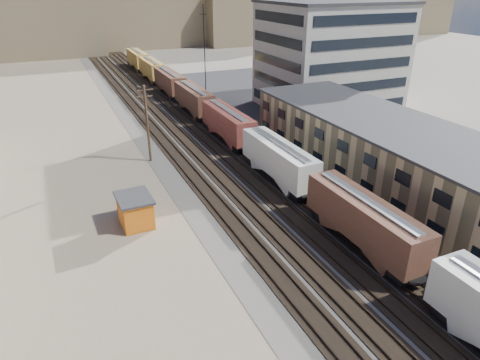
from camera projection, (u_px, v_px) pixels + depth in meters
name	position (u px, v px, depth m)	size (l,w,h in m)	color
ballast_bed	(193.00, 134.00, 65.95)	(18.00, 200.00, 0.06)	#4C4742
dirt_yard	(58.00, 182.00, 50.24)	(24.00, 180.00, 0.03)	#7D6B56
asphalt_lot	(371.00, 144.00, 61.83)	(26.00, 120.00, 0.04)	#232326
rail_tracks	(189.00, 134.00, 65.71)	(11.40, 200.00, 0.24)	black
freight_train	(209.00, 109.00, 68.38)	(3.00, 119.74, 4.46)	black
warehouse	(384.00, 151.00, 49.42)	(12.40, 40.40, 7.25)	tan
office_tower	(330.00, 56.00, 76.56)	(22.60, 18.60, 18.45)	#9E998E
utility_pole_north	(147.00, 122.00, 53.94)	(2.20, 0.32, 10.00)	#382619
radio_mast	(205.00, 61.00, 72.56)	(1.20, 0.16, 18.00)	black
hills_north	(88.00, 2.00, 157.15)	(265.00, 80.00, 32.00)	brown
maintenance_shed	(135.00, 210.00, 41.10)	(3.28, 4.18, 3.00)	#CA6013
parked_car_blue	(304.00, 112.00, 74.08)	(2.42, 5.24, 1.46)	navy
parked_car_far	(325.00, 105.00, 78.19)	(1.95, 4.85, 1.65)	white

